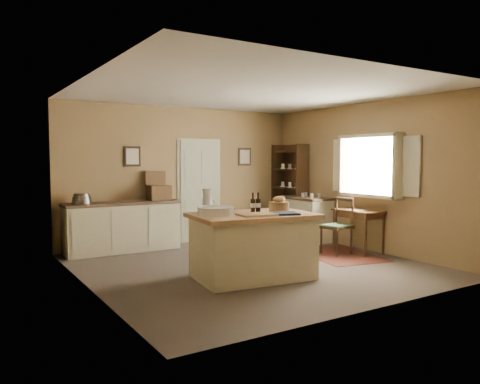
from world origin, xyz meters
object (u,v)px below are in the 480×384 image
object	(u,v)px
sideboard	(123,225)
desk_chair	(336,227)
work_island	(252,244)
right_cabinet	(306,218)
writing_desk	(358,215)
shelving_unit	(291,190)

from	to	relation	value
sideboard	desk_chair	xyz separation A→B (m)	(3.09, -2.24, 0.00)
work_island	right_cabinet	world-z (taller)	work_island
writing_desk	shelving_unit	world-z (taller)	shelving_unit
right_cabinet	shelving_unit	xyz separation A→B (m)	(0.15, 0.70, 0.53)
right_cabinet	shelving_unit	size ratio (longest dim) A/B	0.54
shelving_unit	sideboard	bearing A→B (deg)	176.90
work_island	shelving_unit	distance (m)	3.85
work_island	desk_chair	distance (m)	2.25
sideboard	right_cabinet	distance (m)	3.65
work_island	shelving_unit	world-z (taller)	shelving_unit
work_island	right_cabinet	size ratio (longest dim) A/B	1.68
desk_chair	writing_desk	bearing A→B (deg)	-15.00
right_cabinet	shelving_unit	world-z (taller)	shelving_unit
work_island	shelving_unit	xyz separation A→B (m)	(2.77, 2.63, 0.51)
shelving_unit	work_island	bearing A→B (deg)	-136.44
work_island	sideboard	world-z (taller)	work_island
work_island	right_cabinet	xyz separation A→B (m)	(2.62, 1.93, -0.02)
right_cabinet	sideboard	bearing A→B (deg)	165.75
sideboard	shelving_unit	distance (m)	3.73
writing_desk	right_cabinet	size ratio (longest dim) A/B	0.80
desk_chair	work_island	bearing A→B (deg)	-169.35
sideboard	writing_desk	bearing A→B (deg)	-33.22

